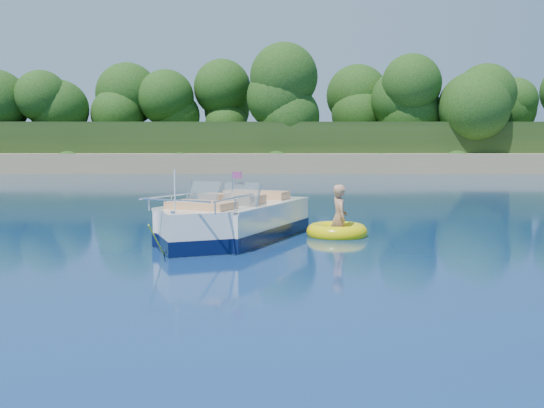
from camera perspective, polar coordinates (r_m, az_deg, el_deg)
The scene contains 6 objects.
ground at distance 11.38m, azimuth -3.88°, elevation -5.65°, with size 160.00×160.00×0.00m, color #091E3F.
shoreline at distance 74.92m, azimuth -0.73°, elevation 4.70°, with size 170.00×59.00×6.00m.
treeline at distance 52.26m, azimuth -0.93°, elevation 9.30°, with size 150.00×7.12×8.19m.
motorboat at distance 14.07m, azimuth -4.01°, elevation -1.89°, with size 3.63×5.50×1.97m.
tow_tube at distance 14.86m, azimuth 6.12°, elevation -2.60°, with size 1.62×1.62×0.39m.
boy at distance 14.88m, azimuth 6.29°, elevation -2.98°, with size 0.61×0.40×1.67m, color tan.
Camera 1 is at (0.73, -11.13, 2.23)m, focal length 40.00 mm.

